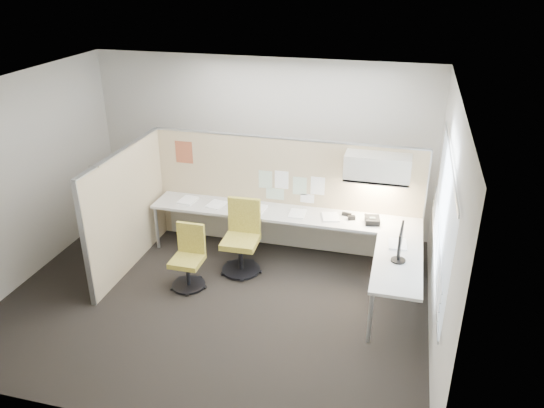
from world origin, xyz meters
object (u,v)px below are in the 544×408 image
(chair_right, at_px, (242,239))
(phone, at_px, (372,220))
(chair_left, at_px, (189,259))
(desk, at_px, (303,227))
(monitor, at_px, (400,242))

(chair_right, height_order, phone, chair_right)
(phone, bearing_deg, chair_left, -166.98)
(chair_right, bearing_deg, desk, 23.38)
(chair_left, relative_size, monitor, 1.91)
(chair_left, relative_size, chair_right, 0.83)
(monitor, bearing_deg, chair_left, 95.25)
(chair_left, xyz_separation_m, phone, (2.36, 1.05, 0.37))
(monitor, xyz_separation_m, phone, (-0.40, 0.95, -0.21))
(monitor, distance_m, phone, 1.06)
(desk, relative_size, monitor, 8.72)
(desk, height_order, chair_left, chair_left)
(chair_left, height_order, monitor, monitor)
(chair_right, bearing_deg, monitor, -14.04)
(desk, xyz_separation_m, monitor, (1.37, -0.85, 0.39))
(chair_left, relative_size, phone, 3.64)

